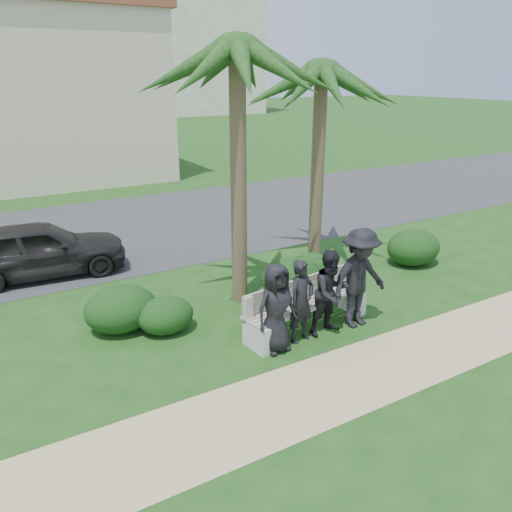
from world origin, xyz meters
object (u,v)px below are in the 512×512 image
object	(u,v)px
man_a	(276,308)
palm_left	(237,52)
man_c	(331,293)
car_a	(39,249)
man_d	(359,278)
palm_right	(322,73)
park_bench	(307,308)
man_b	(301,301)

from	to	relation	value
man_a	palm_left	size ratio (longest dim) A/B	0.27
man_c	car_a	distance (m)	7.01
man_d	car_a	xyz separation A→B (m)	(-4.81, 5.66, -0.30)
palm_left	car_a	xyz separation A→B (m)	(-3.42, 3.55, -4.23)
palm_right	man_a	bearing A→B (deg)	-134.80
park_bench	palm_right	bearing A→B (deg)	43.82
man_a	palm_left	distance (m)	4.63
man_b	car_a	xyz separation A→B (m)	(-3.55, 5.59, -0.10)
man_a	man_b	size ratio (longest dim) A/B	1.04
man_b	car_a	distance (m)	6.63
man_c	car_a	xyz separation A→B (m)	(-4.18, 5.63, -0.14)
palm_right	car_a	size ratio (longest dim) A/B	1.41
palm_right	man_b	bearing A→B (deg)	-129.84
man_b	man_a	bearing A→B (deg)	174.24
man_a	man_c	xyz separation A→B (m)	(1.20, 0.03, 0.01)
palm_right	car_a	distance (m)	7.71
man_d	palm_right	xyz separation A→B (m)	(1.40, 3.26, 3.57)
man_b	car_a	world-z (taller)	man_b
palm_left	man_a	bearing A→B (deg)	-101.79
man_a	palm_left	bearing A→B (deg)	73.16
man_c	park_bench	bearing A→B (deg)	125.56
car_a	palm_left	bearing A→B (deg)	-130.86
man_a	car_a	distance (m)	6.40
palm_left	car_a	bearing A→B (deg)	133.95
park_bench	man_a	bearing A→B (deg)	-165.56
man_b	man_c	world-z (taller)	man_c
man_b	man_c	xyz separation A→B (m)	(0.63, -0.04, 0.04)
park_bench	man_c	distance (m)	0.59
man_c	man_a	bearing A→B (deg)	178.14
man_b	man_d	xyz separation A→B (m)	(1.26, -0.07, 0.20)
park_bench	man_b	bearing A→B (deg)	-146.50
palm_right	palm_left	bearing A→B (deg)	-157.71
man_b	car_a	size ratio (longest dim) A/B	0.39
man_c	car_a	world-z (taller)	man_c
palm_left	palm_right	world-z (taller)	palm_left
man_b	park_bench	bearing A→B (deg)	28.68
park_bench	man_c	size ratio (longest dim) A/B	1.68
palm_right	car_a	world-z (taller)	palm_right
car_a	man_a	bearing A→B (deg)	-147.03
man_c	palm_right	world-z (taller)	palm_right
park_bench	man_c	xyz separation A→B (m)	(0.28, -0.34, 0.39)
man_a	man_b	distance (m)	0.58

